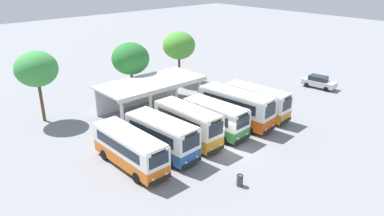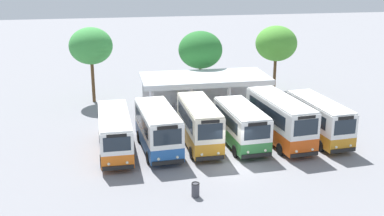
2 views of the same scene
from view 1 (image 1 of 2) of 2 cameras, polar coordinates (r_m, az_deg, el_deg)
The scene contains 18 objects.
ground_plane at distance 32.44m, azimuth 6.24°, elevation -6.75°, with size 180.00×180.00×0.00m, color gray.
city_bus_nearest_orange at distance 29.63m, azimuth -9.72°, elevation -6.20°, with size 2.38×7.81×3.00m.
city_bus_second_in_row at distance 31.07m, azimuth -4.74°, elevation -4.31°, with size 2.86×7.20×3.24m.
city_bus_middle_cream at distance 33.01m, azimuth -0.66°, elevation -2.45°, with size 2.34×7.21×3.41m.
city_bus_fourth_amber at distance 34.83m, azimuth 3.64°, elevation -1.46°, with size 2.79×6.83×3.07m.
city_bus_fifth_blue at distance 37.03m, azimuth 6.85°, elevation 0.25°, with size 3.08×8.25×3.51m.
city_bus_far_end_green at distance 39.29m, azimuth 10.06°, elevation 1.10°, with size 2.73×7.47×3.20m.
parked_car_flank at distance 50.97m, azimuth 19.26°, elevation 3.90°, with size 2.25×4.45×1.62m.
terminal_canopy at distance 40.84m, azimuth -6.86°, elevation 3.34°, with size 11.66×5.49×3.40m.
waiting_chair_end_by_column at distance 40.05m, azimuth -7.83°, elevation -0.27°, with size 0.45×0.45×0.86m.
waiting_chair_second_from_end at distance 40.46m, azimuth -7.05°, elevation -0.00°, with size 0.45×0.45×0.86m.
waiting_chair_middle_seat at distance 40.88m, azimuth -6.30°, elevation 0.27°, with size 0.45×0.45×0.86m.
waiting_chair_fourth_seat at distance 41.22m, azimuth -5.46°, elevation 0.49°, with size 0.45×0.45×0.86m.
waiting_chair_fifth_seat at distance 41.65m, azimuth -4.73°, elevation 0.74°, with size 0.45×0.45×0.86m.
roadside_tree_behind_canopy at distance 43.85m, azimuth -9.61°, elevation 7.63°, with size 4.43×4.43×6.83m.
roadside_tree_east_of_canopy at distance 49.52m, azimuth -2.06°, elevation 9.77°, with size 4.38×4.38×7.01m.
roadside_tree_west_of_canopy at distance 39.53m, azimuth -23.20°, elevation 5.63°, with size 4.21×4.21×7.42m.
litter_bin_apron at distance 27.68m, azimuth 7.50°, elevation -11.16°, with size 0.49×0.49×0.90m.
Camera 1 is at (-21.54, -18.72, 15.42)m, focal length 34.04 mm.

